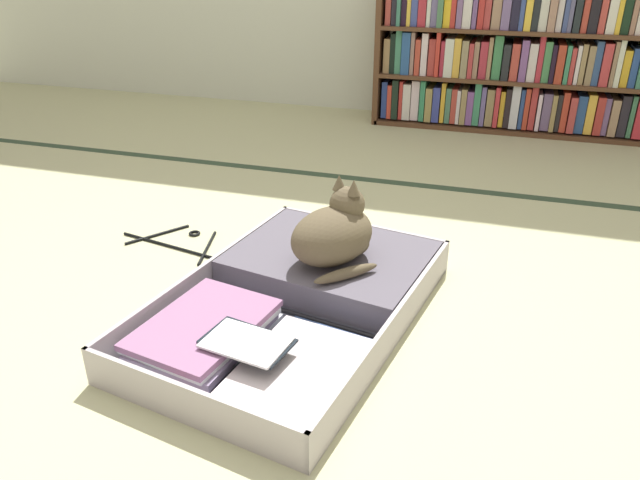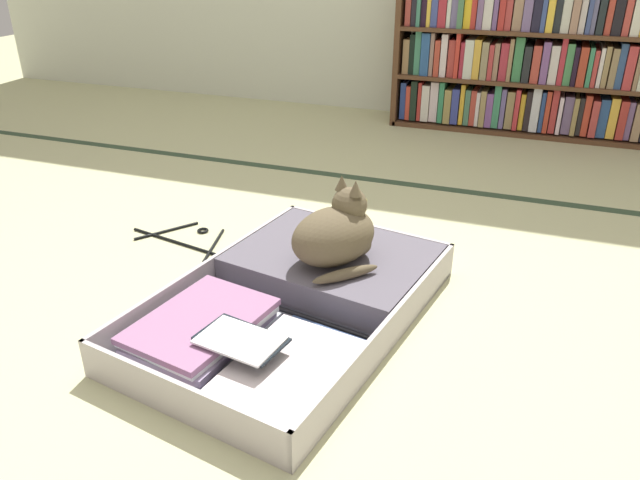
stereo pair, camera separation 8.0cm
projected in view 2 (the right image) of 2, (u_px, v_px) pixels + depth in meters
ground_plane at (295, 345)px, 1.59m from camera, size 10.00×10.00×0.00m
tatami_border at (403, 183)px, 2.62m from camera, size 4.80×0.05×0.00m
bookshelf at (550, 59)px, 3.13m from camera, size 1.61×0.29×0.80m
open_suitcase at (303, 293)px, 1.73m from camera, size 0.75×1.02×0.11m
black_cat at (337, 234)px, 1.74m from camera, size 0.30×0.34×0.25m
clothes_hanger at (188, 239)px, 2.13m from camera, size 0.43×0.26×0.01m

